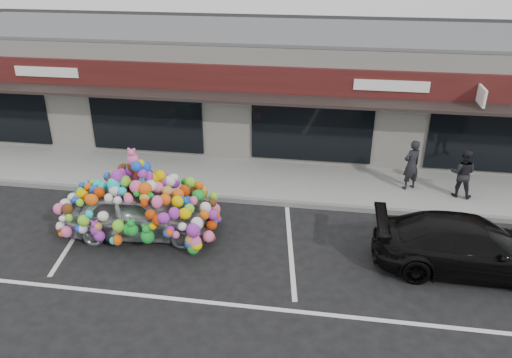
% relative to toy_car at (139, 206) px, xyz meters
% --- Properties ---
extents(ground, '(90.00, 90.00, 0.00)m').
position_rel_toy_car_xyz_m(ground, '(1.39, -0.31, -0.85)').
color(ground, black).
rests_on(ground, ground).
extents(shop_building, '(24.00, 7.20, 4.31)m').
position_rel_toy_car_xyz_m(shop_building, '(1.39, 8.14, 1.31)').
color(shop_building, silver).
rests_on(shop_building, ground).
extents(sidewalk, '(26.00, 3.00, 0.15)m').
position_rel_toy_car_xyz_m(sidewalk, '(1.39, 3.69, -0.77)').
color(sidewalk, gray).
rests_on(sidewalk, ground).
extents(kerb, '(26.00, 0.18, 0.16)m').
position_rel_toy_car_xyz_m(kerb, '(1.39, 2.19, -0.77)').
color(kerb, slate).
rests_on(kerb, ground).
extents(parking_stripe_left, '(0.73, 4.37, 0.01)m').
position_rel_toy_car_xyz_m(parking_stripe_left, '(-1.81, -0.11, -0.84)').
color(parking_stripe_left, silver).
rests_on(parking_stripe_left, ground).
extents(parking_stripe_mid, '(0.73, 4.37, 0.01)m').
position_rel_toy_car_xyz_m(parking_stripe_mid, '(4.19, -0.11, -0.84)').
color(parking_stripe_mid, silver).
rests_on(parking_stripe_mid, ground).
extents(parking_stripe_right, '(0.73, 4.37, 0.01)m').
position_rel_toy_car_xyz_m(parking_stripe_right, '(9.59, -0.11, -0.84)').
color(parking_stripe_right, silver).
rests_on(parking_stripe_right, ground).
extents(lane_line, '(14.00, 0.12, 0.01)m').
position_rel_toy_car_xyz_m(lane_line, '(3.39, -2.61, -0.84)').
color(lane_line, silver).
rests_on(lane_line, ground).
extents(toy_car, '(2.93, 4.45, 2.50)m').
position_rel_toy_car_xyz_m(toy_car, '(0.00, 0.00, 0.00)').
color(toy_car, '#A9AFB3').
rests_on(toy_car, ground).
extents(black_sedan, '(1.91, 4.66, 1.35)m').
position_rel_toy_car_xyz_m(black_sedan, '(8.59, -0.36, -0.17)').
color(black_sedan, black).
rests_on(black_sedan, ground).
extents(pedestrian_a, '(0.72, 0.66, 1.66)m').
position_rel_toy_car_xyz_m(pedestrian_a, '(7.65, 3.70, 0.13)').
color(pedestrian_a, '#25242A').
rests_on(pedestrian_a, sidewalk).
extents(pedestrian_b, '(0.89, 0.77, 1.56)m').
position_rel_toy_car_xyz_m(pedestrian_b, '(9.15, 3.40, 0.08)').
color(pedestrian_b, black).
rests_on(pedestrian_b, sidewalk).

